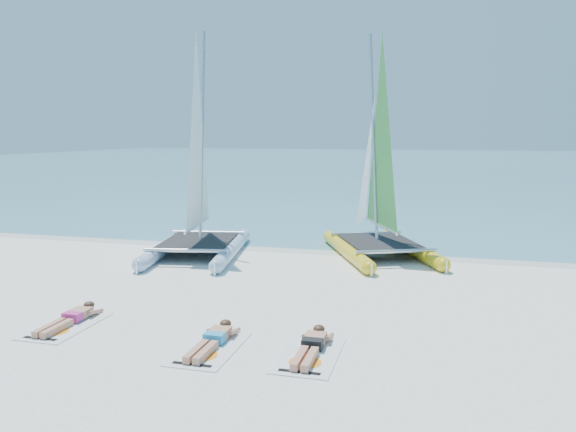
# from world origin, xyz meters

# --- Properties ---
(ground) EXTENTS (140.00, 140.00, 0.00)m
(ground) POSITION_xyz_m (0.00, 0.00, 0.00)
(ground) COLOR white
(ground) RESTS_ON ground
(sea) EXTENTS (140.00, 115.00, 0.01)m
(sea) POSITION_xyz_m (0.00, 63.00, 0.01)
(sea) COLOR #6FAEB9
(sea) RESTS_ON ground
(wet_sand_strip) EXTENTS (140.00, 1.40, 0.01)m
(wet_sand_strip) POSITION_xyz_m (0.00, 5.50, 0.00)
(wet_sand_strip) COLOR silver
(wet_sand_strip) RESTS_ON ground
(catamaran_blue) EXTENTS (3.49, 5.77, 7.38)m
(catamaran_blue) POSITION_xyz_m (-3.03, 3.91, 2.20)
(catamaran_blue) COLOR #ABC7E1
(catamaran_blue) RESTS_ON ground
(catamaran_yellow) EXTENTS (4.48, 5.91, 7.28)m
(catamaran_yellow) POSITION_xyz_m (2.35, 5.66, 2.29)
(catamaran_yellow) COLOR yellow
(catamaran_yellow) RESTS_ON ground
(towel_a) EXTENTS (1.00, 1.85, 0.02)m
(towel_a) POSITION_xyz_m (-2.87, -3.08, 0.01)
(towel_a) COLOR silver
(towel_a) RESTS_ON ground
(sunbather_a) EXTENTS (0.37, 1.73, 0.26)m
(sunbather_a) POSITION_xyz_m (-2.87, -2.89, 0.12)
(sunbather_a) COLOR tan
(sunbather_a) RESTS_ON towel_a
(towel_b) EXTENTS (1.00, 1.85, 0.02)m
(towel_b) POSITION_xyz_m (0.39, -3.45, 0.01)
(towel_b) COLOR silver
(towel_b) RESTS_ON ground
(sunbather_b) EXTENTS (0.37, 1.73, 0.26)m
(sunbather_b) POSITION_xyz_m (0.39, -3.26, 0.12)
(sunbather_b) COLOR tan
(sunbather_b) RESTS_ON towel_b
(towel_c) EXTENTS (1.00, 1.85, 0.02)m
(towel_c) POSITION_xyz_m (2.19, -3.28, 0.01)
(towel_c) COLOR silver
(towel_c) RESTS_ON ground
(sunbather_c) EXTENTS (0.37, 1.73, 0.26)m
(sunbather_c) POSITION_xyz_m (2.19, -3.09, 0.12)
(sunbather_c) COLOR tan
(sunbather_c) RESTS_ON towel_c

